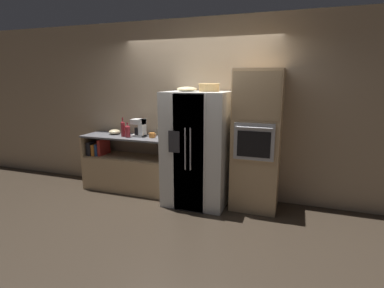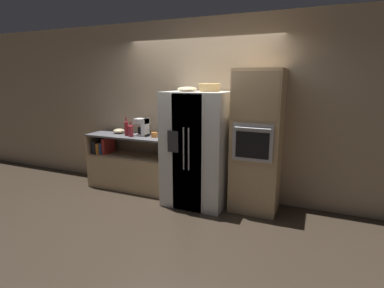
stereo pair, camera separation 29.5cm
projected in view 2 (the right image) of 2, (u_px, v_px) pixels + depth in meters
name	position (u px, v px, depth m)	size (l,w,h in m)	color
ground_plane	(191.00, 201.00, 4.72)	(20.00, 20.00, 0.00)	#382D23
wall_back	(202.00, 109.00, 4.82)	(12.00, 0.06, 2.80)	tan
counter_left	(132.00, 168.00, 5.23)	(1.54, 0.56, 0.94)	tan
refrigerator	(198.00, 149.00, 4.51)	(0.93, 0.83, 1.70)	white
wall_oven	(257.00, 142.00, 4.23)	(0.66, 0.65, 2.02)	tan
wicker_basket	(209.00, 87.00, 4.31)	(0.31, 0.31, 0.11)	tan
fruit_bowl	(187.00, 89.00, 4.37)	(0.29, 0.29, 0.07)	beige
bottle_tall	(126.00, 128.00, 5.02)	(0.07, 0.07, 0.32)	maroon
bottle_short	(163.00, 130.00, 4.91)	(0.09, 0.09, 0.23)	silver
bottle_wide	(131.00, 130.00, 4.95)	(0.08, 0.08, 0.24)	maroon
mug	(154.00, 135.00, 4.90)	(0.13, 0.10, 0.08)	orange
mixing_bowl	(119.00, 131.00, 5.26)	(0.20, 0.20, 0.08)	beige
coffee_maker	(143.00, 126.00, 5.02)	(0.21, 0.18, 0.29)	white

